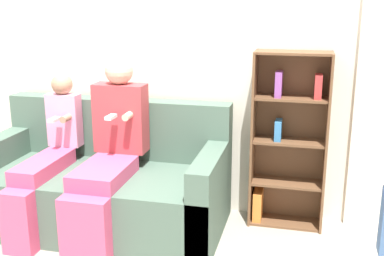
{
  "coord_description": "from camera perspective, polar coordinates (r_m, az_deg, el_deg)",
  "views": [
    {
      "loc": [
        1.24,
        -2.63,
        1.71
      ],
      "look_at": [
        0.46,
        0.61,
        0.8
      ],
      "focal_mm": 45.0,
      "sensor_mm": 36.0,
      "label": 1
    }
  ],
  "objects": [
    {
      "name": "bookshelf",
      "position": [
        3.71,
        11.23,
        -1.47
      ],
      "size": [
        0.56,
        0.26,
        1.34
      ],
      "color": "brown",
      "rests_on": "ground_plane"
    },
    {
      "name": "child_seated",
      "position": [
        3.74,
        -16.95,
        -3.32
      ],
      "size": [
        0.26,
        0.87,
        1.14
      ],
      "color": "#DB4C75",
      "rests_on": "ground_plane"
    },
    {
      "name": "couch",
      "position": [
        3.78,
        -10.35,
        -6.79
      ],
      "size": [
        1.84,
        0.92,
        0.93
      ],
      "color": "#4C6656",
      "rests_on": "ground_plane"
    },
    {
      "name": "adult_seated",
      "position": [
        3.54,
        -9.74,
        -2.33
      ],
      "size": [
        0.39,
        0.86,
        1.29
      ],
      "color": "#DB4C75",
      "rests_on": "ground_plane"
    },
    {
      "name": "back_wall",
      "position": [
        3.91,
        -5.1,
        8.78
      ],
      "size": [
        10.0,
        0.06,
        2.55
      ],
      "color": "silver",
      "rests_on": "ground_plane"
    }
  ]
}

